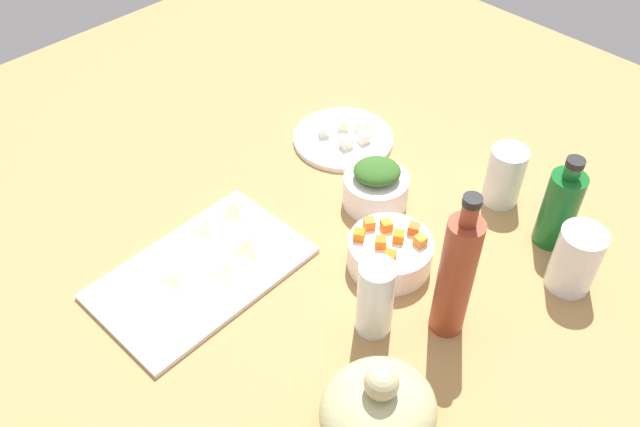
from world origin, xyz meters
TOP-DOWN VIEW (x-y plane):
  - tabletop at (0.00, 0.00)cm, footprint 190.00×190.00cm
  - cutting_board at (21.32, -7.24)cm, footprint 36.12×23.07cm
  - plate_tofu at (-22.47, -15.78)cm, footprint 20.94×20.94cm
  - bowl_greens at (-13.05, 1.59)cm, footprint 12.17×12.17cm
  - bowl_carrots at (-3.22, 13.68)cm, footprint 14.45×14.45cm
  - teapot at (21.38, 32.73)cm, footprint 18.02×15.55cm
  - bottle_0 at (-0.42, 28.47)cm, footprint 5.37×5.37cm
  - bottle_1 at (-28.30, 30.04)cm, footprint 6.21×6.21cm
  - drinking_glass_0 at (-30.72, 17.62)cm, footprint 6.89×6.89cm
  - drinking_glass_1 at (8.44, 20.53)cm, footprint 5.76×5.76cm
  - drinking_glass_2 at (-21.29, 37.61)cm, footprint 7.51×7.51cm
  - carrot_cube_0 at (-0.09, 9.34)cm, footprint 2.48×2.48cm
  - carrot_cube_1 at (-1.31, 13.01)cm, footprint 2.54×2.54cm
  - carrot_cube_2 at (-7.62, 14.83)cm, footprint 2.43×2.43cm
  - carrot_cube_3 at (-3.22, 8.72)cm, footprint 2.50×2.50cm
  - carrot_cube_4 at (-6.28, 17.40)cm, footprint 2.04×2.04cm
  - carrot_cube_5 at (-4.96, 11.08)cm, footprint 2.43×2.43cm
  - carrot_cube_6 at (0.02, 16.16)cm, footprint 2.40×2.40cm
  - carrot_cube_7 at (-4.39, 14.26)cm, footprint 2.48×2.48cm
  - chopped_greens_mound at (-13.05, 1.59)cm, footprint 11.68×11.62cm
  - tofu_cube_0 at (-20.24, -12.89)cm, footprint 2.65×2.65cm
  - tofu_cube_1 at (-19.99, -18.94)cm, footprint 3.10×3.10cm
  - tofu_cube_2 at (-24.61, -17.75)cm, footprint 3.11×3.11cm
  - tofu_cube_3 at (-24.22, -11.57)cm, footprint 2.66×2.66cm
  - tofu_cube_4 at (-26.85, -14.55)cm, footprint 2.40×2.40cm
  - dumpling_0 at (25.18, -8.33)cm, footprint 6.55×6.39cm
  - dumpling_1 at (17.77, -3.28)cm, footprint 7.21×7.24cm
  - dumpling_2 at (14.78, -13.98)cm, footprint 5.46×5.03cm
  - dumpling_3 at (7.88, -14.00)cm, footprint 6.74×6.51cm
  - dumpling_4 at (12.12, -5.22)cm, footprint 6.27×6.41cm

SIDE VIEW (x-z plane):
  - tabletop at x=0.00cm, z-range 0.00..3.00cm
  - cutting_board at x=21.32cm, z-range 3.00..4.00cm
  - plate_tofu at x=-22.47cm, z-range 3.00..4.20cm
  - dumpling_2 at x=14.78cm, z-range 4.00..6.36cm
  - dumpling_0 at x=25.18cm, z-range 4.00..6.49cm
  - tofu_cube_0 at x=-20.24cm, z-range 4.20..6.40cm
  - tofu_cube_1 at x=-19.99cm, z-range 4.20..6.40cm
  - tofu_cube_2 at x=-24.61cm, z-range 4.20..6.40cm
  - tofu_cube_3 at x=-24.22cm, z-range 4.20..6.40cm
  - tofu_cube_4 at x=-26.85cm, z-range 4.20..6.40cm
  - dumpling_1 at x=17.77cm, z-range 4.00..6.65cm
  - dumpling_3 at x=7.88cm, z-range 4.00..6.88cm
  - dumpling_4 at x=12.12cm, z-range 4.00..6.97cm
  - bowl_carrots at x=-3.22cm, z-range 3.00..8.56cm
  - bowl_greens at x=-13.05cm, z-range 3.00..9.25cm
  - teapot at x=21.38cm, z-range 1.17..15.64cm
  - drinking_glass_0 at x=-30.72cm, z-range 3.00..14.76cm
  - drinking_glass_2 at x=-21.29cm, z-range 3.00..15.08cm
  - carrot_cube_0 at x=-0.09cm, z-range 8.56..10.36cm
  - carrot_cube_1 at x=-1.31cm, z-range 8.56..10.36cm
  - carrot_cube_2 at x=-7.62cm, z-range 8.56..10.36cm
  - carrot_cube_3 at x=-3.22cm, z-range 8.56..10.36cm
  - carrot_cube_4 at x=-6.28cm, z-range 8.56..10.36cm
  - carrot_cube_5 at x=-4.96cm, z-range 8.56..10.36cm
  - carrot_cube_6 at x=0.02cm, z-range 8.56..10.36cm
  - carrot_cube_7 at x=-4.39cm, z-range 8.56..10.36cm
  - drinking_glass_1 at x=8.44cm, z-range 3.00..17.07cm
  - bottle_1 at x=-28.30cm, z-range 1.62..20.09cm
  - chopped_greens_mound at x=-13.05cm, z-range 9.25..12.64cm
  - bottle_0 at x=-0.42cm, z-range 1.15..28.88cm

